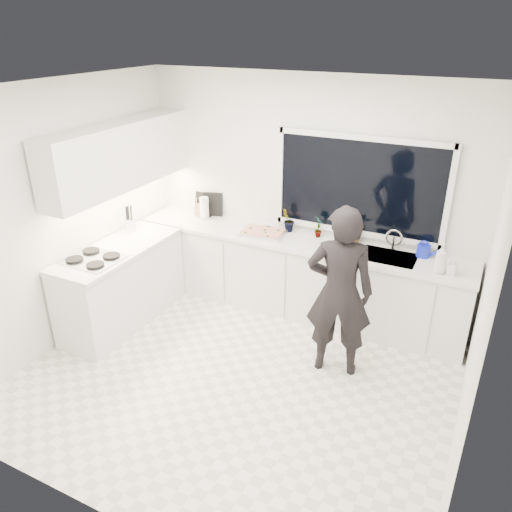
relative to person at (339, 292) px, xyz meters
The scene contains 25 objects.
floor 1.32m from the person, 144.50° to the right, with size 4.00×3.50×0.02m, color beige.
wall_back 1.51m from the person, 123.88° to the left, with size 4.00×0.02×2.70m, color white.
wall_left 2.91m from the person, 168.53° to the right, with size 0.02×3.50×2.70m, color white.
wall_right 1.42m from the person, 25.20° to the right, with size 0.02×3.50×2.70m, color white.
ceiling 2.09m from the person, 144.50° to the right, with size 4.00×3.50×0.02m, color white.
window 1.36m from the person, 99.77° to the left, with size 1.80×0.02×1.00m, color black.
base_cabinets_back 1.26m from the person, 132.23° to the left, with size 3.92×0.58×0.88m, color white.
base_cabinets_left 2.51m from the person, behind, with size 0.58×1.60×0.88m, color white.
countertop_back 1.18m from the person, 132.56° to the left, with size 3.94×0.62×0.04m, color silver.
countertop_left 2.48m from the person, behind, with size 0.62×1.60×0.04m, color silver.
upper_cabinets 2.77m from the person, behind, with size 0.34×2.10×0.70m, color white.
sink 0.92m from the person, 74.08° to the left, with size 0.58×0.42×0.14m, color silver.
faucet 1.12m from the person, 76.92° to the left, with size 0.03×0.03×0.22m, color silver.
stovetop 2.55m from the person, 167.10° to the right, with size 0.56×0.48×0.03m, color black.
person is the anchor object (origin of this frame).
pizza_tray 1.48m from the person, 144.79° to the left, with size 0.51×0.38×0.03m, color silver.
pizza 1.48m from the person, 144.79° to the left, with size 0.46×0.33×0.01m, color #D0491B.
watering_can 1.19m from the person, 61.08° to the left, with size 0.14×0.14×0.13m, color #1421C4.
paper_towel_roll 2.31m from the person, 154.83° to the left, with size 0.11×0.11×0.26m, color white.
knife_block 2.38m from the person, 154.60° to the left, with size 0.13×0.10×0.22m, color olive.
utensil_crock 2.66m from the person, behind, with size 0.13×0.13×0.16m, color silver.
picture_frame_large 2.47m from the person, 152.97° to the left, with size 0.22×0.02×0.28m, color black.
picture_frame_small 2.34m from the person, 151.25° to the left, with size 0.25×0.02×0.30m, color black.
herb_plants 1.12m from the person, 108.76° to the left, with size 1.05×0.41×0.34m.
soap_bottles 1.11m from the person, 42.13° to the left, with size 0.23×0.13×0.31m.
Camera 1 is at (1.91, -3.44, 3.17)m, focal length 35.00 mm.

